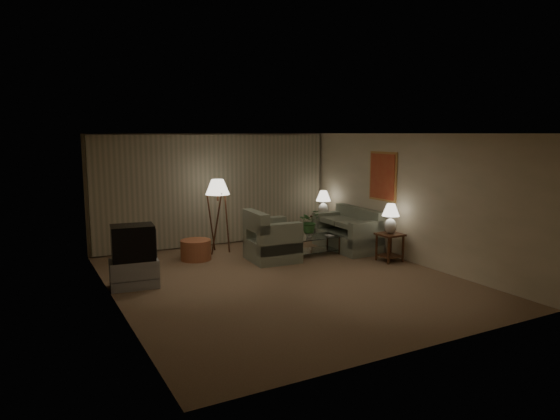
% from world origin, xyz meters
% --- Properties ---
extents(ground, '(7.00, 7.00, 0.00)m').
position_xyz_m(ground, '(0.00, 0.00, 0.00)').
color(ground, '#896A4B').
rests_on(ground, ground).
extents(room_shell, '(6.04, 7.02, 2.72)m').
position_xyz_m(room_shell, '(0.02, 1.51, 1.75)').
color(room_shell, beige).
rests_on(room_shell, ground).
extents(sofa, '(1.77, 0.95, 0.77)m').
position_xyz_m(sofa, '(2.50, 1.47, 0.38)').
color(sofa, gray).
rests_on(sofa, ground).
extents(armchair, '(1.13, 1.08, 0.86)m').
position_xyz_m(armchair, '(0.47, 1.36, 0.43)').
color(armchair, gray).
rests_on(armchair, ground).
extents(side_table_near, '(0.49, 0.49, 0.60)m').
position_xyz_m(side_table_near, '(2.65, 0.12, 0.40)').
color(side_table_near, '#381A0F').
rests_on(side_table_near, ground).
extents(side_table_far, '(0.52, 0.44, 0.60)m').
position_xyz_m(side_table_far, '(2.65, 2.72, 0.40)').
color(side_table_far, '#381A0F').
rests_on(side_table_far, ground).
extents(table_lamp_near, '(0.37, 0.37, 0.64)m').
position_xyz_m(table_lamp_near, '(2.65, 0.12, 0.98)').
color(table_lamp_near, silver).
rests_on(table_lamp_near, side_table_near).
extents(table_lamp_far, '(0.38, 0.38, 0.65)m').
position_xyz_m(table_lamp_far, '(2.65, 2.72, 0.99)').
color(table_lamp_far, silver).
rests_on(table_lamp_far, side_table_far).
extents(coffee_table, '(1.15, 0.63, 0.41)m').
position_xyz_m(coffee_table, '(1.55, 1.37, 0.28)').
color(coffee_table, silver).
rests_on(coffee_table, ground).
extents(tv_cabinet, '(0.94, 0.71, 0.50)m').
position_xyz_m(tv_cabinet, '(-2.55, 0.82, 0.25)').
color(tv_cabinet, '#969698').
rests_on(tv_cabinet, ground).
extents(crt_tv, '(0.84, 0.68, 0.62)m').
position_xyz_m(crt_tv, '(-2.55, 0.82, 0.81)').
color(crt_tv, black).
rests_on(crt_tv, tv_cabinet).
extents(floor_lamp, '(0.55, 0.55, 1.68)m').
position_xyz_m(floor_lamp, '(-0.28, 2.58, 0.88)').
color(floor_lamp, '#381A0F').
rests_on(floor_lamp, ground).
extents(ottoman, '(0.85, 0.85, 0.43)m').
position_xyz_m(ottoman, '(-0.96, 2.19, 0.22)').
color(ottoman, '#984833').
rests_on(ottoman, ground).
extents(vase, '(0.18, 0.18, 0.16)m').
position_xyz_m(vase, '(1.40, 1.37, 0.49)').
color(vase, white).
rests_on(vase, coffee_table).
extents(flowers, '(0.54, 0.49, 0.52)m').
position_xyz_m(flowers, '(1.40, 1.37, 0.83)').
color(flowers, '#34682E').
rests_on(flowers, vase).
extents(book, '(0.15, 0.21, 0.02)m').
position_xyz_m(book, '(1.80, 1.27, 0.42)').
color(book, olive).
rests_on(book, coffee_table).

